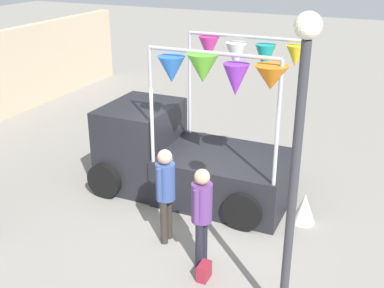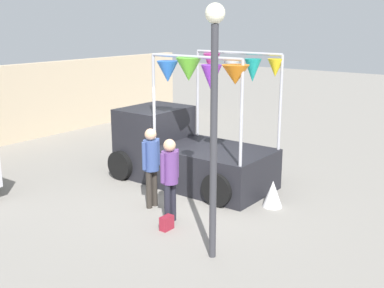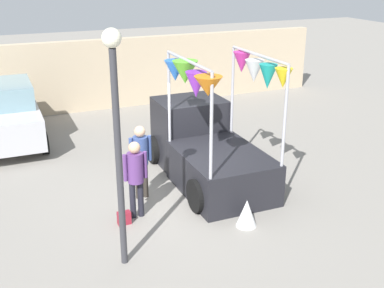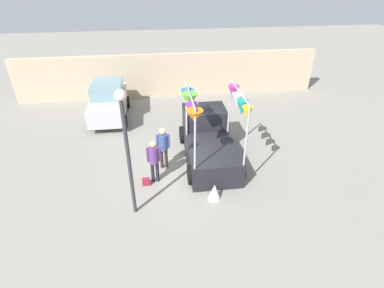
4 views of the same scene
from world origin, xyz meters
name	(u,v)px [view 2 (image 2 of 4)]	position (x,y,z in m)	size (l,w,h in m)	color
ground_plane	(181,198)	(0.00, 0.00, 0.00)	(60.00, 60.00, 0.00)	gray
vendor_truck	(184,146)	(1.08, 0.77, 0.93)	(2.41, 4.10, 3.29)	black
person_customer	(170,172)	(-1.17, -0.65, 1.06)	(0.53, 0.34, 1.75)	black
person_vendor	(151,160)	(-0.79, 0.19, 1.08)	(0.53, 0.34, 1.78)	#2D2823
handbag	(167,223)	(-1.52, -0.85, 0.14)	(0.28, 0.16, 0.28)	maroon
street_lamp	(214,101)	(-1.89, -2.21, 2.77)	(0.32, 0.32, 4.29)	#333338
folded_kite_bundle_white	(273,194)	(0.85, -1.93, 0.30)	(0.44, 0.44, 0.60)	white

